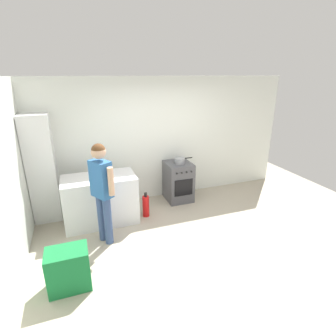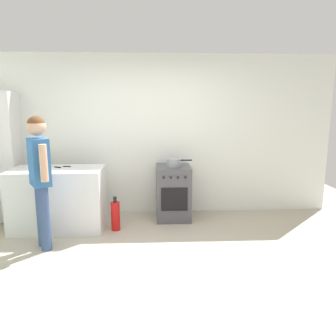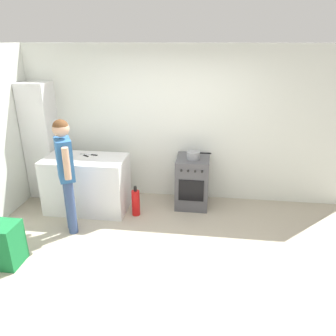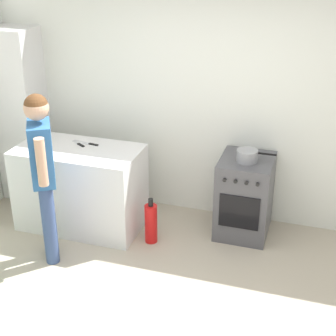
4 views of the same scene
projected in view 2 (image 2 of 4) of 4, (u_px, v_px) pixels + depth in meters
name	position (u px, v px, depth m)	size (l,w,h in m)	color
ground_plane	(151.00, 265.00, 3.74)	(8.00, 8.00, 0.00)	#ADA38E
back_wall	(151.00, 136.00, 5.41)	(6.00, 0.10, 2.60)	silver
counter_unit	(59.00, 199.00, 4.77)	(1.30, 0.70, 0.90)	silver
oven_left	(173.00, 192.00, 5.23)	(0.54, 0.62, 0.85)	#4C4C51
pot	(174.00, 163.00, 5.08)	(0.39, 0.21, 0.12)	gray
knife_chef	(62.00, 166.00, 4.84)	(0.31, 0.08, 0.01)	silver
knife_paring	(56.00, 167.00, 4.79)	(0.19, 0.13, 0.01)	silver
person	(40.00, 171.00, 4.02)	(0.35, 0.50, 1.68)	#384C7A
fire_extinguisher	(115.00, 216.00, 4.76)	(0.13, 0.13, 0.50)	red
larder_cabinet	(3.00, 157.00, 5.09)	(0.48, 0.44, 2.00)	silver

